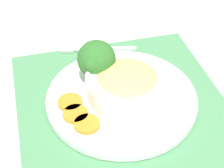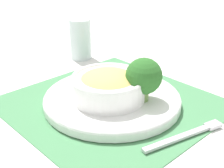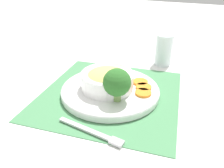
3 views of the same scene
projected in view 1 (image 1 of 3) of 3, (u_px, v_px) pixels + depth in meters
The scene contains 9 objects.
ground_plane at pixel (121, 103), 0.76m from camera, with size 4.00×4.00×0.00m, color white.
placemat at pixel (121, 102), 0.76m from camera, with size 0.47×0.47×0.00m.
plate at pixel (122, 98), 0.75m from camera, with size 0.30×0.30×0.02m.
bowl at pixel (127, 85), 0.73m from camera, with size 0.16×0.16×0.06m.
broccoli_floret at pixel (96, 60), 0.75m from camera, with size 0.08×0.08×0.10m.
carrot_slice_near at pixel (70, 102), 0.73m from camera, with size 0.05×0.05×0.01m.
carrot_slice_middle at pixel (76, 114), 0.71m from camera, with size 0.05×0.05×0.01m.
carrot_slice_far at pixel (87, 124), 0.69m from camera, with size 0.05×0.05×0.01m.
fork at pixel (90, 49), 0.90m from camera, with size 0.04×0.18×0.01m.
Camera 1 is at (-0.55, 0.09, 0.53)m, focal length 60.00 mm.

